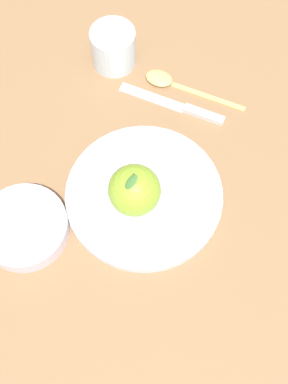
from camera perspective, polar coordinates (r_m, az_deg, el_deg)
The scene contains 7 objects.
ground_plane at distance 0.78m, azimuth 0.20°, elevation 1.73°, with size 2.40×2.40×0.00m, color olive.
dinner_plate at distance 0.76m, azimuth 0.00°, elevation -0.35°, with size 0.24×0.24×0.01m.
apple at distance 0.72m, azimuth -1.24°, elevation 0.25°, with size 0.08×0.08×0.09m.
side_bowl at distance 0.75m, azimuth -13.66°, elevation -3.91°, with size 0.13×0.13×0.03m.
cup at distance 0.88m, azimuth -3.56°, elevation 16.43°, with size 0.08×0.08×0.07m.
knife at distance 0.85m, azimuth 4.30°, elevation 9.75°, with size 0.03×0.19×0.01m.
spoon at distance 0.88m, azimuth 3.07°, elevation 12.50°, with size 0.04×0.18×0.01m.
Camera 1 is at (0.33, 0.11, 0.70)m, focal length 46.29 mm.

